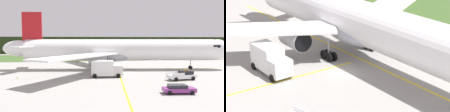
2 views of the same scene
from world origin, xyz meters
TOP-DOWN VIEW (x-y plane):
  - ground at (0.00, 0.00)m, footprint 320.00×320.00m
  - taxiway_centerline_main at (-0.36, 4.78)m, footprint 77.63×8.94m
  - airliner at (-0.99, 4.84)m, footprint 59.23×48.00m
  - catering_truck at (-5.50, -6.61)m, footprint 6.54×3.08m

SIDE VIEW (x-z plane):
  - ground at x=0.00m, z-range 0.00..0.00m
  - taxiway_centerline_main at x=-0.36m, z-range 0.00..0.01m
  - catering_truck at x=-5.50m, z-range 0.01..3.57m
  - airliner at x=-0.99m, z-range -2.48..12.38m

